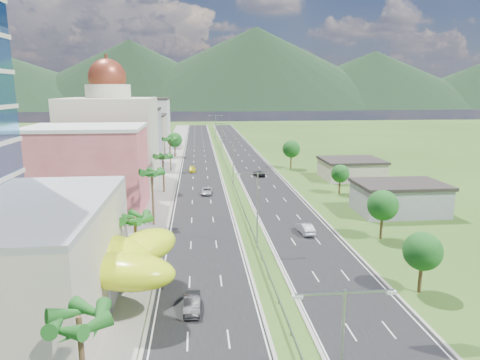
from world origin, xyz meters
name	(u,v)px	position (x,y,z in m)	size (l,w,h in m)	color
ground	(269,279)	(0.00, 0.00, 0.00)	(500.00, 500.00, 0.00)	#2D5119
road_left	(200,159)	(-7.50, 90.00, 0.02)	(11.00, 260.00, 0.04)	black
road_right	(246,158)	(7.50, 90.00, 0.02)	(11.00, 260.00, 0.04)	black
sidewalk_left	(170,159)	(-17.00, 90.00, 0.06)	(7.00, 260.00, 0.12)	gray
median_guardrail	(227,166)	(0.00, 71.99, 0.62)	(0.10, 216.06, 0.76)	gray
streetlight_median_a	(341,357)	(0.00, -25.00, 6.75)	(6.04, 0.25, 11.00)	gray
streetlight_median_b	(257,202)	(0.00, 10.00, 6.75)	(6.04, 0.25, 11.00)	gray
streetlight_median_c	(233,157)	(0.00, 50.00, 6.75)	(6.04, 0.25, 11.00)	gray
streetlight_median_d	(222,136)	(0.00, 95.00, 6.75)	(6.04, 0.25, 11.00)	gray
streetlight_median_e	(216,125)	(0.00, 140.00, 6.75)	(6.04, 0.25, 11.00)	gray
lime_canopy	(83,259)	(-20.00, -4.00, 4.99)	(18.00, 15.00, 7.40)	#CAE516
pink_shophouse	(88,171)	(-28.00, 32.00, 7.50)	(20.00, 15.00, 15.00)	#C75254
domed_building	(111,136)	(-28.00, 55.00, 11.35)	(20.00, 20.00, 28.70)	beige
midrise_grey	(132,138)	(-27.00, 80.00, 8.00)	(16.00, 15.00, 16.00)	gray
midrise_beige	(142,135)	(-27.00, 102.00, 6.50)	(16.00, 15.00, 13.00)	#BBAC9A
midrise_white	(149,123)	(-27.00, 125.00, 9.00)	(16.00, 15.00, 18.00)	silver
shed_near	(399,199)	(28.00, 25.00, 2.50)	(15.00, 10.00, 5.00)	gray
shed_far	(351,170)	(30.00, 55.00, 2.20)	(14.00, 12.00, 4.40)	#BBAC9A
palm_tree_a	(79,324)	(-15.50, -22.00, 8.02)	(3.60, 3.60, 9.10)	#47301C
palm_tree_b	(135,221)	(-15.50, 2.00, 7.06)	(3.60, 3.60, 8.10)	#47301C
palm_tree_c	(152,175)	(-15.50, 22.00, 8.50)	(3.60, 3.60, 9.60)	#47301C
palm_tree_d	(163,158)	(-15.50, 45.00, 7.54)	(3.60, 3.60, 8.60)	#47301C
palm_tree_e	(170,141)	(-15.50, 70.00, 8.31)	(3.60, 3.60, 9.40)	#47301C
leafy_tree_lfar	(175,140)	(-15.50, 95.00, 5.58)	(4.90, 4.90, 8.05)	#47301C
leafy_tree_ra	(423,251)	(16.00, -5.00, 4.78)	(4.20, 4.20, 6.90)	#47301C
leafy_tree_rb	(383,205)	(19.00, 12.00, 5.18)	(4.55, 4.55, 7.47)	#47301C
leafy_tree_rc	(340,174)	(22.00, 40.00, 4.37)	(3.85, 3.85, 6.33)	#47301C
leafy_tree_rd	(291,149)	(18.00, 70.00, 5.58)	(4.90, 4.90, 8.05)	#47301C
mountain_ridge	(256,108)	(60.00, 450.00, 0.00)	(860.00, 140.00, 90.00)	black
car_dark_left	(192,303)	(-8.96, -6.58, 0.81)	(1.63, 4.67, 1.54)	black
car_silver_mid_left	(207,191)	(-6.32, 42.24, 0.71)	(2.21, 4.79, 1.33)	#A8ACB0
car_yellow_far_left	(192,169)	(-9.60, 68.03, 0.69)	(1.82, 4.48, 1.30)	gold
car_silver_right	(305,228)	(8.30, 15.47, 0.84)	(1.69, 4.86, 1.60)	#A8AAB0
car_dark_far_right	(259,173)	(7.57, 60.45, 0.70)	(2.17, 4.71, 1.31)	black
motorcycle	(163,282)	(-12.30, -1.05, 0.69)	(0.61, 2.02, 1.29)	black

